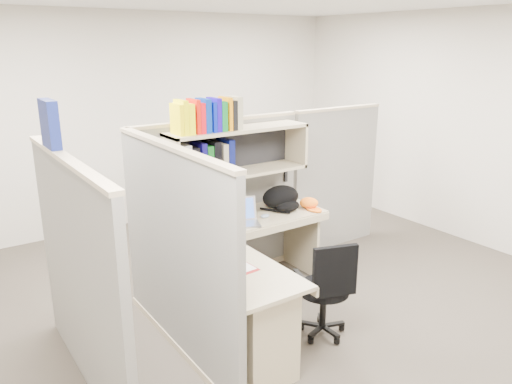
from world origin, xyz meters
TOP-DOWN VIEW (x-y plane):
  - ground at (0.00, 0.00)m, footprint 6.00×6.00m
  - room_shell at (0.00, 0.00)m, footprint 6.00×6.00m
  - cubicle at (-0.37, 0.45)m, footprint 3.79×1.84m
  - desk at (-0.41, -0.29)m, footprint 1.74×1.75m
  - laptop at (-0.06, 0.43)m, footprint 0.43×0.43m
  - backpack at (0.53, 0.55)m, footprint 0.45×0.38m
  - orange_cap at (0.77, 0.46)m, footprint 0.22×0.25m
  - snack_canister at (-0.56, -0.12)m, footprint 0.09×0.09m
  - tissue_box at (-0.76, -0.51)m, footprint 0.13×0.13m
  - mouse at (0.24, 0.46)m, footprint 0.09×0.06m
  - paper_cup at (-0.02, 0.74)m, footprint 0.08×0.08m
  - book_stack at (0.19, 0.84)m, footprint 0.18×0.24m
  - loose_paper at (-0.58, -0.26)m, footprint 0.25×0.33m
  - task_chair at (0.14, -0.51)m, footprint 0.49×0.46m

SIDE VIEW (x-z plane):
  - ground at x=0.00m, z-range 0.00..0.00m
  - task_chair at x=0.14m, z-range -0.13..0.73m
  - desk at x=-0.41m, z-range 0.07..0.80m
  - loose_paper at x=-0.58m, z-range 0.73..0.73m
  - mouse at x=0.24m, z-range 0.73..0.76m
  - snack_canister at x=-0.56m, z-range 0.73..0.82m
  - orange_cap at x=0.77m, z-range 0.73..0.83m
  - paper_cup at x=-0.02m, z-range 0.73..0.83m
  - book_stack at x=0.19m, z-range 0.73..0.85m
  - tissue_box at x=-0.76m, z-range 0.73..0.91m
  - backpack at x=0.53m, z-range 0.73..0.96m
  - laptop at x=-0.06m, z-range 0.73..0.97m
  - cubicle at x=-0.37m, z-range -0.07..1.88m
  - room_shell at x=0.00m, z-range -1.38..4.62m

